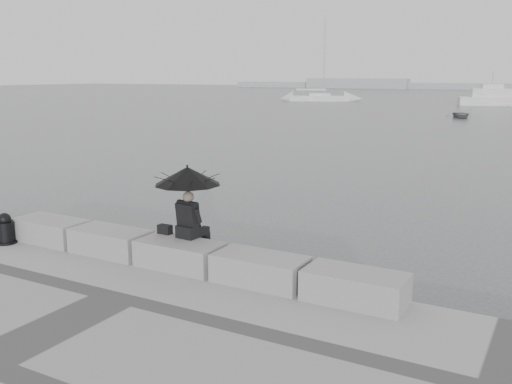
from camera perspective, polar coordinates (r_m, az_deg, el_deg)
The scene contains 12 objects.
ground at distance 11.30m, azimuth -6.15°, elevation -9.24°, with size 360.00×360.00×0.00m, color #434548.
stone_block_far_left at distance 12.97m, azimuth -19.81°, elevation -3.64°, with size 1.60×0.80×0.50m, color gray.
stone_block_left at distance 11.77m, azimuth -14.31°, elevation -4.83°, with size 1.60×0.80×0.50m, color gray.
stone_block_centre at distance 10.71m, azimuth -7.63°, elevation -6.22°, with size 1.60×0.80×0.50m, color gray.
stone_block_right at distance 9.83m, azimuth 0.42°, elevation -7.76°, with size 1.60×0.80×0.50m, color gray.
stone_block_far_right at distance 9.19m, azimuth 9.88°, elevation -9.36°, with size 1.60×0.80×0.50m, color gray.
seated_person at distance 10.65m, azimuth -6.88°, elevation 0.77°, with size 1.25×1.25×1.39m.
bag at distance 11.17m, azimuth -9.10°, elevation -3.70°, with size 0.27×0.15×0.17m, color black.
mooring_bollard at distance 13.16m, azimuth -23.77°, elevation -3.58°, with size 0.42×0.42×0.67m.
sailboat_left at distance 88.38m, azimuth 6.40°, elevation 9.36°, with size 9.17×5.72×12.90m.
motor_cruiser at distance 81.59m, azimuth 23.15°, elevation 8.58°, with size 10.46×5.84×4.50m.
dinghy at distance 57.32m, azimuth 19.75°, elevation 7.29°, with size 3.42×1.45×0.58m, color gray.
Camera 1 is at (6.15, -8.59, 4.03)m, focal length 40.00 mm.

